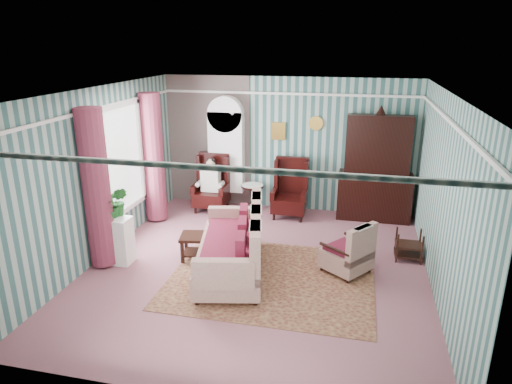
% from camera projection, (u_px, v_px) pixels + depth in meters
% --- Properties ---
extents(floor, '(6.00, 6.00, 0.00)m').
position_uv_depth(floor, '(257.00, 268.00, 7.62)').
color(floor, '#8F535B').
rests_on(floor, ground).
extents(room_shell, '(5.53, 6.02, 2.91)m').
position_uv_depth(room_shell, '(222.00, 146.00, 7.27)').
color(room_shell, '#335D59').
rests_on(room_shell, ground).
extents(bookcase, '(0.80, 0.28, 2.24)m').
position_uv_depth(bookcase, '(226.00, 158.00, 10.17)').
color(bookcase, white).
rests_on(bookcase, floor).
extents(dresser_hutch, '(1.50, 0.56, 2.36)m').
position_uv_depth(dresser_hutch, '(377.00, 165.00, 9.36)').
color(dresser_hutch, black).
rests_on(dresser_hutch, floor).
extents(wingback_left, '(0.76, 0.80, 1.25)m').
position_uv_depth(wingback_left, '(211.00, 183.00, 10.02)').
color(wingback_left, black).
rests_on(wingback_left, floor).
extents(wingback_right, '(0.76, 0.80, 1.25)m').
position_uv_depth(wingback_right, '(290.00, 189.00, 9.65)').
color(wingback_right, black).
rests_on(wingback_right, floor).
extents(seated_woman, '(0.44, 0.40, 1.18)m').
position_uv_depth(seated_woman, '(211.00, 185.00, 10.03)').
color(seated_woman, white).
rests_on(seated_woman, floor).
extents(round_side_table, '(0.50, 0.50, 0.60)m').
position_uv_depth(round_side_table, '(252.00, 198.00, 10.07)').
color(round_side_table, black).
rests_on(round_side_table, floor).
extents(nest_table, '(0.45, 0.38, 0.54)m').
position_uv_depth(nest_table, '(409.00, 245.00, 7.84)').
color(nest_table, black).
rests_on(nest_table, floor).
extents(plant_stand, '(0.55, 0.35, 0.80)m').
position_uv_depth(plant_stand, '(115.00, 240.00, 7.72)').
color(plant_stand, silver).
rests_on(plant_stand, floor).
extents(rug, '(3.20, 2.60, 0.01)m').
position_uv_depth(rug, '(272.00, 278.00, 7.27)').
color(rug, '#4B191A').
rests_on(rug, floor).
extents(sofa, '(1.44, 2.40, 1.10)m').
position_uv_depth(sofa, '(230.00, 241.00, 7.32)').
color(sofa, beige).
rests_on(sofa, floor).
extents(floral_armchair, '(1.08, 1.06, 0.98)m').
position_uv_depth(floral_armchair, '(347.00, 244.00, 7.34)').
color(floral_armchair, beige).
rests_on(floral_armchair, floor).
extents(coffee_table, '(0.92, 0.62, 0.44)m').
position_uv_depth(coffee_table, '(206.00, 247.00, 7.88)').
color(coffee_table, black).
rests_on(coffee_table, floor).
extents(potted_plant_a, '(0.37, 0.33, 0.39)m').
position_uv_depth(potted_plant_a, '(109.00, 209.00, 7.44)').
color(potted_plant_a, '#174A1A').
rests_on(potted_plant_a, plant_stand).
extents(potted_plant_b, '(0.31, 0.26, 0.51)m').
position_uv_depth(potted_plant_b, '(119.00, 201.00, 7.63)').
color(potted_plant_b, '#174C17').
rests_on(potted_plant_b, plant_stand).
extents(potted_plant_c, '(0.31, 0.31, 0.43)m').
position_uv_depth(potted_plant_c, '(111.00, 205.00, 7.57)').
color(potted_plant_c, '#21571B').
rests_on(potted_plant_c, plant_stand).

